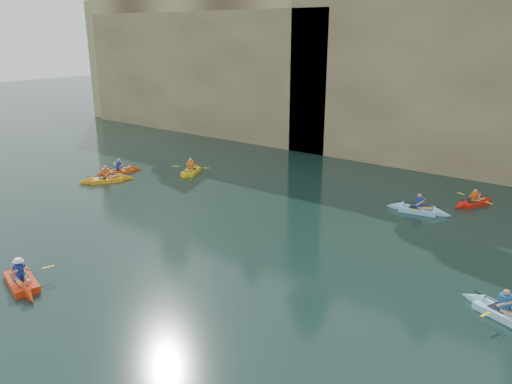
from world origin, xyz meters
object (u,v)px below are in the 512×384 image
Objects in this scene: main_kayaker at (21,281)px; kayaker_red_far at (474,203)px; kayaker_orange at (106,179)px; kayaker_ltblue_near at (503,313)px.

kayaker_red_far is at bearing 77.28° from main_kayaker.
main_kayaker is at bearing -107.60° from kayaker_orange.
main_kayaker reaches higher than kayaker_red_far.
kayaker_ltblue_near is at bearing 46.42° from main_kayaker.
kayaker_orange is 20.73m from kayaker_red_far.
kayaker_ltblue_near is (14.11, 8.15, -0.02)m from main_kayaker.
kayaker_ltblue_near is 1.05× the size of kayaker_red_far.
main_kayaker is 1.11× the size of kayaker_orange.
kayaker_ltblue_near is 11.22m from kayaker_red_far.
kayaker_red_far is (-3.66, 10.61, -0.02)m from kayaker_ltblue_near.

